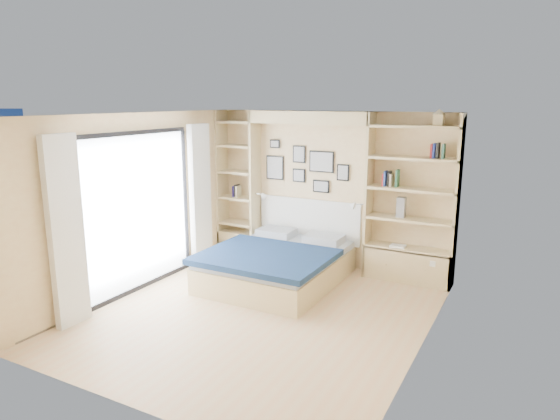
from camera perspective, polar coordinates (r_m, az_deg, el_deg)
The scene contains 8 objects.
ground at distance 6.50m, azimuth -2.22°, elevation -11.77°, with size 4.50×4.50×0.00m, color tan.
room_shell at distance 7.62m, azimuth 0.96°, elevation 0.42°, with size 4.50×4.50×4.50m.
bed at distance 7.48m, azimuth -0.25°, elevation -6.11°, with size 1.80×2.22×1.07m.
photo_gallery at distance 8.18m, azimuth 2.80°, elevation 4.99°, with size 1.48×0.02×0.82m.
reading_lamps at distance 8.00m, azimuth 3.07°, elevation 1.16°, with size 1.92×0.12×0.15m.
shelf_decor at distance 7.52m, azimuth 12.51°, elevation 4.52°, with size 3.49×0.23×2.03m.
deck at distance 8.77m, azimuth -23.15°, elevation -6.29°, with size 3.20×4.00×0.05m, color #625948.
deck_chair at distance 9.41m, azimuth -18.80°, elevation -2.34°, with size 0.70×0.88×0.78m.
Camera 1 is at (3.00, -5.11, 2.68)m, focal length 32.00 mm.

